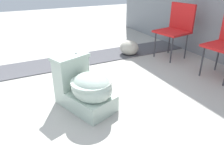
{
  "coord_description": "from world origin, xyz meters",
  "views": [
    {
      "loc": [
        1.88,
        -0.4,
        1.24
      ],
      "look_at": [
        0.06,
        0.51,
        0.3
      ],
      "focal_mm": 35.0,
      "sensor_mm": 36.0,
      "label": 1
    }
  ],
  "objects": [
    {
      "name": "ground_plane",
      "position": [
        0.0,
        0.0,
        0.0
      ],
      "size": [
        14.0,
        14.0,
        0.0
      ],
      "primitive_type": "plane",
      "color": "#A8A59E"
    },
    {
      "name": "gravel_strip",
      "position": [
        -1.24,
        0.5,
        0.01
      ],
      "size": [
        0.56,
        8.0,
        0.01
      ],
      "primitive_type": "cube",
      "color": "#4C4C51",
      "rests_on": "ground"
    },
    {
      "name": "toilet",
      "position": [
        0.06,
        0.21,
        0.22
      ],
      "size": [
        0.72,
        0.56,
        0.52
      ],
      "rotation": [
        0.0,
        0.0,
        0.34
      ],
      "color": "#B2C6B7",
      "rests_on": "ground"
    },
    {
      "name": "folding_chair_left",
      "position": [
        -0.71,
        2.03,
        0.51
      ],
      "size": [
        0.5,
        0.5,
        0.83
      ],
      "rotation": [
        0.0,
        0.0,
        -1.41
      ],
      "color": "red",
      "rests_on": "ground"
    },
    {
      "name": "boulder_near",
      "position": [
        -1.11,
        1.42,
        0.12
      ],
      "size": [
        0.42,
        0.41,
        0.24
      ],
      "primitive_type": "ellipsoid",
      "rotation": [
        0.0,
        0.0,
        0.51
      ],
      "color": "#ADA899",
      "rests_on": "ground"
    }
  ]
}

